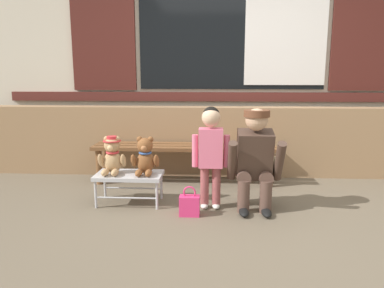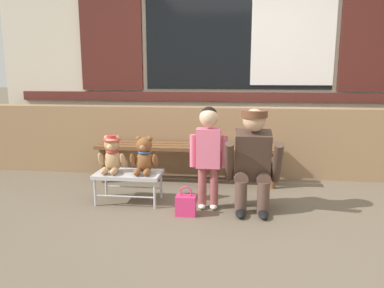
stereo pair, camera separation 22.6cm
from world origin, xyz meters
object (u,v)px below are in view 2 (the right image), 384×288
at_px(child_standing, 208,147).
at_px(adult_crouching, 254,160).
at_px(teddy_bear_plain, 144,157).
at_px(small_display_bench, 129,176).
at_px(teddy_bear_with_hat, 112,155).
at_px(wooden_bench_long, 187,151).
at_px(handbag_on_ground, 186,205).

xyz_separation_m(child_standing, adult_crouching, (0.41, -0.01, -0.11)).
bearing_deg(adult_crouching, teddy_bear_plain, 174.83).
distance_m(small_display_bench, teddy_bear_with_hat, 0.26).
xyz_separation_m(wooden_bench_long, small_display_bench, (-0.48, -0.75, -0.11)).
bearing_deg(teddy_bear_with_hat, child_standing, -4.97).
height_order(teddy_bear_plain, child_standing, child_standing).
height_order(teddy_bear_with_hat, child_standing, child_standing).
bearing_deg(teddy_bear_plain, wooden_bench_long, 67.05).
distance_m(small_display_bench, adult_crouching, 1.22).
height_order(teddy_bear_with_hat, adult_crouching, adult_crouching).
xyz_separation_m(wooden_bench_long, handbag_on_ground, (0.13, -1.04, -0.28)).
height_order(small_display_bench, teddy_bear_plain, teddy_bear_plain).
xyz_separation_m(teddy_bear_with_hat, handbag_on_ground, (0.76, -0.28, -0.38)).
bearing_deg(handbag_on_ground, adult_crouching, 17.60).
height_order(teddy_bear_plain, adult_crouching, adult_crouching).
height_order(wooden_bench_long, handbag_on_ground, wooden_bench_long).
relative_size(adult_crouching, handbag_on_ground, 3.49).
bearing_deg(wooden_bench_long, handbag_on_ground, -83.09).
xyz_separation_m(small_display_bench, teddy_bear_with_hat, (-0.16, 0.00, 0.21)).
height_order(small_display_bench, child_standing, child_standing).
distance_m(wooden_bench_long, teddy_bear_with_hat, 0.99).
distance_m(adult_crouching, handbag_on_ground, 0.73).
bearing_deg(child_standing, adult_crouching, -1.73).
bearing_deg(adult_crouching, small_display_bench, 175.58).
xyz_separation_m(adult_crouching, handbag_on_ground, (-0.60, -0.19, -0.38)).
relative_size(teddy_bear_with_hat, adult_crouching, 0.38).
relative_size(small_display_bench, teddy_bear_plain, 1.76).
bearing_deg(teddy_bear_plain, adult_crouching, -5.17).
distance_m(wooden_bench_long, child_standing, 0.92).
relative_size(small_display_bench, handbag_on_ground, 2.35).
bearing_deg(wooden_bench_long, adult_crouching, -49.52).
xyz_separation_m(teddy_bear_with_hat, adult_crouching, (1.36, -0.09, 0.01)).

